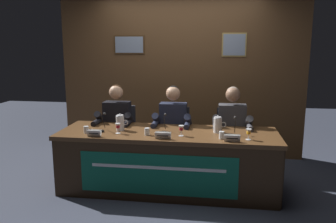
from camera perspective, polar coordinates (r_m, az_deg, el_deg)
name	(u,v)px	position (r m, az deg, el deg)	size (l,w,h in m)	color
ground_plane	(168,188)	(4.43, 0.00, -12.62)	(12.00, 12.00, 0.00)	#383D4C
wall_back_panelled	(181,75)	(5.49, 2.14, 6.10)	(3.86, 0.14, 2.60)	brown
conference_table	(167,153)	(4.15, -0.24, -6.91)	(2.66, 0.86, 0.74)	brown
chair_left	(120,139)	(5.00, -7.95, -4.47)	(0.44, 0.44, 0.91)	black
panelist_left	(116,123)	(4.75, -8.70, -1.89)	(0.51, 0.48, 1.24)	black
nameplate_left	(94,133)	(4.05, -12.18, -3.54)	(0.16, 0.06, 0.08)	white
juice_glass_left	(118,126)	(4.12, -8.33, -2.47)	(0.06, 0.06, 0.12)	white
water_cup_left	(86,130)	(4.22, -13.43, -3.02)	(0.06, 0.06, 0.08)	silver
microphone_left	(103,125)	(4.27, -10.81, -2.25)	(0.06, 0.17, 0.22)	black
chair_center	(174,141)	(4.85, 1.04, -4.87)	(0.44, 0.44, 0.91)	black
panelist_center	(172,125)	(4.58, 0.74, -2.22)	(0.51, 0.48, 1.24)	black
nameplate_center	(163,135)	(3.86, -0.85, -3.99)	(0.18, 0.06, 0.08)	white
juice_glass_center	(181,129)	(3.97, 2.20, -2.87)	(0.06, 0.06, 0.12)	white
water_cup_center	(147,132)	(4.03, -3.50, -3.41)	(0.06, 0.06, 0.08)	silver
microphone_center	(164,126)	(4.14, -0.62, -2.45)	(0.06, 0.17, 0.22)	black
chair_right	(231,143)	(4.82, 10.38, -5.16)	(0.44, 0.44, 0.91)	black
panelist_right	(232,127)	(4.55, 10.59, -2.51)	(0.51, 0.48, 1.24)	black
nameplate_right	(232,138)	(3.82, 10.62, -4.36)	(0.17, 0.06, 0.08)	white
juice_glass_right	(249,132)	(3.92, 13.26, -3.38)	(0.06, 0.06, 0.12)	white
water_cup_right	(222,136)	(3.91, 8.90, -3.97)	(0.06, 0.06, 0.08)	silver
microphone_right	(235,130)	(4.05, 11.09, -2.99)	(0.06, 0.17, 0.22)	black
water_pitcher_left_side	(120,123)	(4.28, -7.95, -1.84)	(0.15, 0.10, 0.21)	silver
water_pitcher_right_side	(218,125)	(4.16, 8.28, -2.21)	(0.15, 0.10, 0.21)	silver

